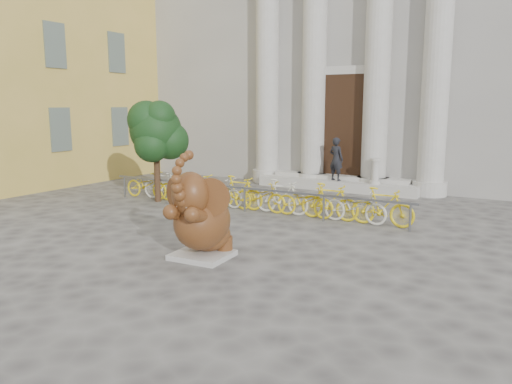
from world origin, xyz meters
The scene contains 9 objects.
ground centered at (0.00, 0.00, 0.00)m, with size 80.00×80.00×0.00m, color #474442.
classical_building centered at (0.00, 14.93, 5.98)m, with size 22.00×10.70×12.00m.
entrance_steps centered at (0.00, 9.40, 0.18)m, with size 6.00×1.20×0.36m, color #A8A59E.
ochre_building centered at (-13.00, 6.00, 6.00)m, with size 8.00×14.00×12.00m, color gold.
elephant_statue centered at (0.59, 0.01, 0.81)m, with size 1.49×1.67×2.22m.
bike_rack centered at (-0.99, 4.59, 0.50)m, with size 9.92×0.53×1.00m.
tree centered at (-4.19, 4.26, 2.25)m, with size 1.86×1.70×3.23m.
pedestrian centered at (0.00, 9.18, 1.15)m, with size 0.58×0.38×1.58m, color black.
balustrade_post centered at (1.48, 9.10, 0.78)m, with size 0.37×0.37×0.90m.
Camera 1 is at (6.43, -7.95, 3.09)m, focal length 35.00 mm.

